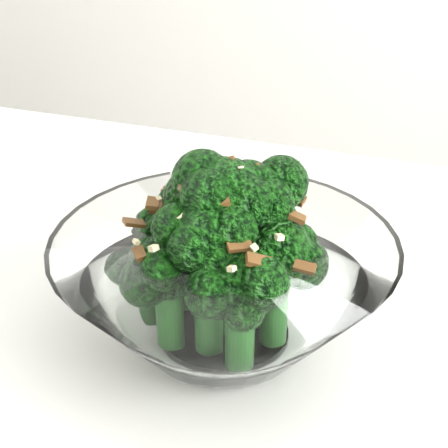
% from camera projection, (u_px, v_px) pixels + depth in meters
% --- Properties ---
extents(table, '(1.23, 0.84, 0.75)m').
position_uv_depth(table, '(200.00, 413.00, 0.48)').
color(table, white).
rests_on(table, ground).
extents(broccoli_dish, '(0.23, 0.23, 0.14)m').
position_uv_depth(broccoli_dish, '(222.00, 277.00, 0.43)').
color(broccoli_dish, white).
rests_on(broccoli_dish, table).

